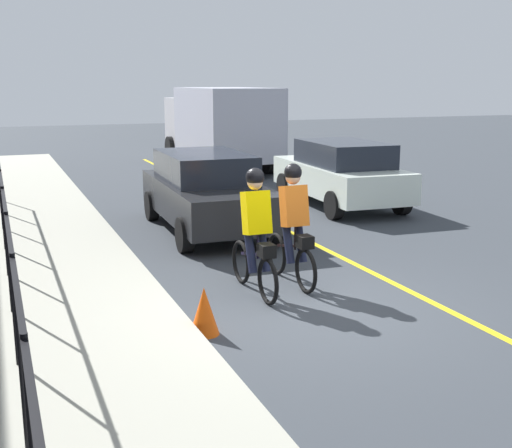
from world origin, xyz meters
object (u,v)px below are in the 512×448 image
object	(u,v)px
cyclist_lead	(293,225)
traffic_cone_near	(204,311)
cyclist_follow	(256,233)
parked_sedan_rear	(207,191)
patrol_sedan	(341,172)
box_truck_background	(219,124)

from	to	relation	value
cyclist_lead	traffic_cone_near	world-z (taller)	cyclist_lead
cyclist_follow	parked_sedan_rear	bearing A→B (deg)	-8.12
cyclist_follow	traffic_cone_near	xyz separation A→B (m)	(-1.16, 1.13, -0.62)
cyclist_follow	traffic_cone_near	size ratio (longest dim) A/B	3.10
cyclist_lead	parked_sedan_rear	distance (m)	3.96
cyclist_lead	cyclist_follow	world-z (taller)	same
patrol_sedan	parked_sedan_rear	world-z (taller)	same
box_truck_background	cyclist_follow	bearing A→B (deg)	164.32
cyclist_lead	box_truck_background	distance (m)	13.59
cyclist_follow	box_truck_background	world-z (taller)	box_truck_background
cyclist_lead	box_truck_background	bearing A→B (deg)	-13.98
parked_sedan_rear	box_truck_background	bearing A→B (deg)	161.56
box_truck_background	traffic_cone_near	distance (m)	15.50
parked_sedan_rear	cyclist_follow	bearing A→B (deg)	-6.45
cyclist_follow	box_truck_background	bearing A→B (deg)	-16.50
cyclist_follow	patrol_sedan	xyz separation A→B (m)	(5.62, -4.47, -0.09)
patrol_sedan	cyclist_lead	bearing A→B (deg)	147.85
cyclist_lead	box_truck_background	xyz separation A→B (m)	(13.16, -3.32, 0.64)
cyclist_lead	cyclist_follow	bearing A→B (deg)	110.09
cyclist_follow	box_truck_background	xyz separation A→B (m)	(13.41, -4.02, 0.64)
cyclist_follow	traffic_cone_near	world-z (taller)	cyclist_follow
cyclist_follow	traffic_cone_near	bearing A→B (deg)	135.90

